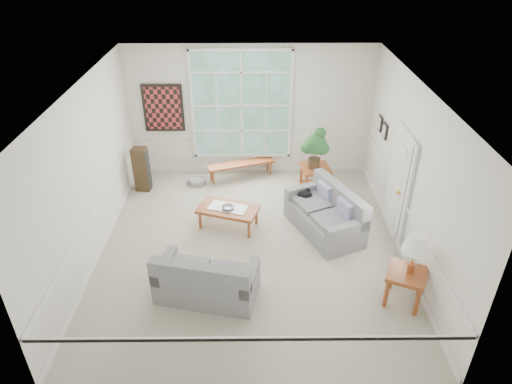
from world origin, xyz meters
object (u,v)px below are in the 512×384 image
coffee_table (228,217)px  side_table (404,287)px  end_table (315,179)px  loveseat_right (325,211)px  loveseat_front (207,274)px

coffee_table → side_table: side_table is taller
coffee_table → end_table: end_table is taller
loveseat_right → side_table: size_ratio=2.85×
end_table → side_table: end_table is taller
side_table → loveseat_front: bearing=176.9°
end_table → side_table: size_ratio=1.05×
side_table → end_table: bearing=106.2°
end_table → loveseat_front: bearing=-122.8°
loveseat_right → loveseat_front: 2.73m
loveseat_right → end_table: bearing=65.7°
loveseat_front → coffee_table: size_ratio=1.37×
loveseat_front → side_table: (3.09, -0.17, -0.13)m
loveseat_right → side_table: bearing=-86.9°
end_table → coffee_table: bearing=-144.4°
loveseat_front → loveseat_right: bearing=52.2°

